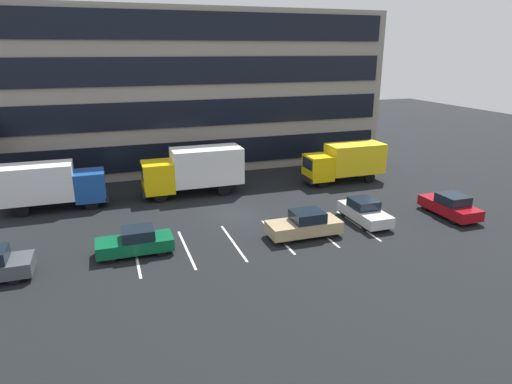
{
  "coord_description": "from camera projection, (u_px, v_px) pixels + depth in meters",
  "views": [
    {
      "loc": [
        -8.02,
        -27.8,
        10.94
      ],
      "look_at": [
        1.64,
        0.31,
        1.4
      ],
      "focal_mm": 31.34,
      "sensor_mm": 36.0,
      "label": 1
    }
  ],
  "objects": [
    {
      "name": "lot_markings",
      "position": [
        256.0,
        239.0,
        26.89
      ],
      "size": [
        14.14,
        5.4,
        0.01
      ],
      "color": "silver",
      "rests_on": "ground_plane"
    },
    {
      "name": "sedan_tan",
      "position": [
        305.0,
        225.0,
        27.14
      ],
      "size": [
        4.47,
        1.87,
        1.6
      ],
      "color": "tan",
      "rests_on": "ground_plane"
    },
    {
      "name": "ground_plane",
      "position": [
        235.0,
        215.0,
        30.86
      ],
      "size": [
        120.0,
        120.0,
        0.0
      ],
      "primitive_type": "plane",
      "color": "black"
    },
    {
      "name": "office_building",
      "position": [
        184.0,
        88.0,
        44.82
      ],
      "size": [
        36.83,
        14.01,
        14.4
      ],
      "color": "gray",
      "rests_on": "ground_plane"
    },
    {
      "name": "box_truck_yellow",
      "position": [
        194.0,
        169.0,
        34.71
      ],
      "size": [
        7.83,
        2.59,
        3.63
      ],
      "color": "yellow",
      "rests_on": "ground_plane"
    },
    {
      "name": "sedan_forest",
      "position": [
        136.0,
        242.0,
        24.82
      ],
      "size": [
        4.16,
        1.74,
        1.49
      ],
      "color": "#0C5933",
      "rests_on": "ground_plane"
    },
    {
      "name": "box_truck_blue",
      "position": [
        50.0,
        184.0,
        31.41
      ],
      "size": [
        7.19,
        2.38,
        3.33
      ],
      "color": "#194799",
      "rests_on": "ground_plane"
    },
    {
      "name": "sedan_silver",
      "position": [
        364.0,
        212.0,
        29.45
      ],
      "size": [
        1.76,
        4.22,
        1.51
      ],
      "color": "silver",
      "rests_on": "ground_plane"
    },
    {
      "name": "box_truck_yellow_all",
      "position": [
        345.0,
        161.0,
        38.04
      ],
      "size": [
        7.03,
        2.33,
        3.26
      ],
      "color": "yellow",
      "rests_on": "ground_plane"
    },
    {
      "name": "sedan_maroon",
      "position": [
        450.0,
        206.0,
        30.45
      ],
      "size": [
        1.83,
        4.37,
        1.57
      ],
      "color": "maroon",
      "rests_on": "ground_plane"
    }
  ]
}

